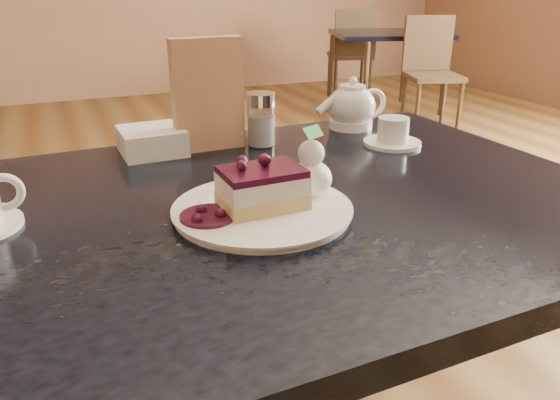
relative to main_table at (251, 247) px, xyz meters
name	(u,v)px	position (x,y,z in m)	size (l,w,h in m)	color
main_table	(251,247)	(0.00, 0.00, 0.00)	(1.28, 0.88, 0.78)	black
dessert_plate	(262,210)	(0.00, -0.05, 0.09)	(0.27, 0.27, 0.01)	white
cheesecake_slice	(262,188)	(0.00, -0.05, 0.12)	(0.13, 0.09, 0.06)	#E1CA83
whipped_cream	(311,178)	(0.09, -0.04, 0.12)	(0.07, 0.07, 0.06)	white
berry_sauce	(208,216)	(-0.09, -0.06, 0.10)	(0.08, 0.08, 0.01)	#450A2F
tea_set	(359,112)	(0.39, 0.31, 0.13)	(0.18, 0.28, 0.11)	white
menu_card	(208,95)	(0.02, 0.31, 0.20)	(0.15, 0.03, 0.23)	#D1B188
sugar_shaker	(261,119)	(0.13, 0.29, 0.14)	(0.06, 0.06, 0.11)	white
napkin_stack	(152,141)	(-0.09, 0.33, 0.11)	(0.13, 0.13, 0.05)	white
bg_table_far_right	(384,105)	(2.44, 3.27, -0.64)	(1.09, 1.66, 1.10)	black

